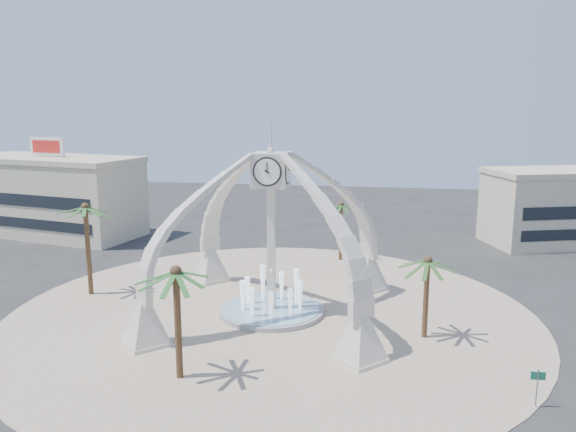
% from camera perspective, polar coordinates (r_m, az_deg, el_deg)
% --- Properties ---
extents(ground, '(140.00, 140.00, 0.00)m').
position_cam_1_polar(ground, '(43.66, -1.67, -9.85)').
color(ground, '#282828').
rests_on(ground, ground).
extents(plaza, '(40.00, 40.00, 0.06)m').
position_cam_1_polar(plaza, '(43.64, -1.67, -9.81)').
color(plaza, tan).
rests_on(plaza, ground).
extents(clock_tower, '(17.94, 17.94, 16.30)m').
position_cam_1_polar(clock_tower, '(41.77, -1.72, -1.50)').
color(clock_tower, beige).
rests_on(clock_tower, ground).
extents(fountain, '(8.00, 8.00, 3.62)m').
position_cam_1_polar(fountain, '(43.55, -1.68, -9.49)').
color(fountain, '#98989B').
rests_on(fountain, ground).
extents(building_nw, '(23.75, 13.73, 11.90)m').
position_cam_1_polar(building_nw, '(74.61, -22.91, 1.94)').
color(building_nw, '#BEB394').
rests_on(building_nw, ground).
extents(palm_east, '(4.92, 4.92, 6.22)m').
position_cam_1_polar(palm_east, '(38.71, 14.01, -4.51)').
color(palm_east, brown).
rests_on(palm_east, ground).
extents(palm_west, '(4.87, 4.87, 8.31)m').
position_cam_1_polar(palm_west, '(48.77, -19.91, 0.72)').
color(palm_west, brown).
rests_on(palm_west, ground).
extents(palm_north, '(4.65, 4.65, 6.50)m').
position_cam_1_polar(palm_north, '(57.00, 5.43, 1.08)').
color(palm_north, brown).
rests_on(palm_north, ground).
extents(palm_south, '(5.11, 5.11, 7.29)m').
position_cam_1_polar(palm_south, '(32.33, -11.33, -5.71)').
color(palm_south, brown).
rests_on(palm_south, ground).
extents(street_sign, '(0.80, 0.07, 2.17)m').
position_cam_1_polar(street_sign, '(33.17, 24.03, -15.02)').
color(street_sign, slate).
rests_on(street_sign, ground).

